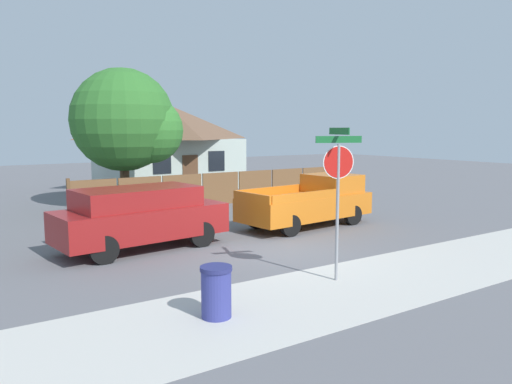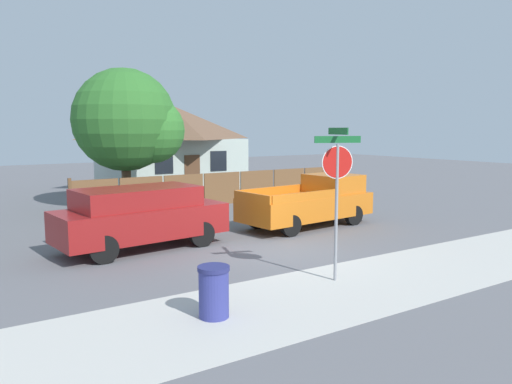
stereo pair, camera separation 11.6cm
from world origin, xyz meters
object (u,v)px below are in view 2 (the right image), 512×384
Objects in this scene: red_suv at (141,216)px; trash_bin at (214,292)px; oak_tree at (130,122)px; orange_pickup at (311,202)px; house at (169,144)px; stop_sign at (337,176)px.

trash_bin is (-0.74, -5.69, -0.48)m from red_suv.
orange_pickup is at bearing -62.75° from oak_tree.
trash_bin is at bearing -111.23° from house.
house is 19.48m from stop_sign.
trash_bin is at bearing -103.27° from oak_tree.
oak_tree reaches higher than orange_pickup.
house is at bearing 95.15° from stop_sign.
trash_bin is at bearing -154.37° from stop_sign.
orange_pickup is 1.49× the size of stop_sign.
trash_bin is (-6.94, -5.72, -0.36)m from orange_pickup.
oak_tree is 8.29m from red_suv.
red_suv is (-2.37, -7.47, -2.70)m from oak_tree.
stop_sign is (0.23, -12.70, -1.31)m from oak_tree.
house reaches higher than orange_pickup.
house is 7.82m from oak_tree.
stop_sign is 3.60× the size of trash_bin.
house reaches higher than trash_bin.
stop_sign is (-3.60, -5.25, 1.51)m from orange_pickup.
oak_tree is at bearing 76.73° from trash_bin.
stop_sign reaches higher than orange_pickup.
house reaches higher than stop_sign.
red_suv reaches higher than trash_bin.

